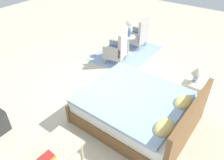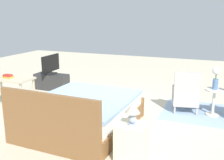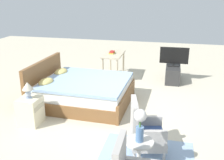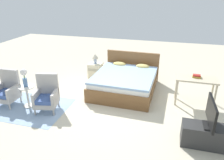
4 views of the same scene
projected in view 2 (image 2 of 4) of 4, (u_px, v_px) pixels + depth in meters
name	position (u px, v px, depth m)	size (l,w,h in m)	color
ground_plane	(110.00, 113.00, 5.73)	(16.00, 16.00, 0.00)	beige
floor_rug	(212.00, 114.00, 5.65)	(2.10, 1.50, 0.01)	#8EA8C6
bed	(82.00, 114.00, 4.85)	(1.81, 2.16, 0.96)	brown
armchair_by_window_right	(186.00, 95.00, 5.71)	(0.65, 0.65, 0.92)	#ADA8A3
side_table	(214.00, 99.00, 5.50)	(0.40, 0.40, 0.58)	beige
flower_vase	(216.00, 76.00, 5.37)	(0.17, 0.17, 0.48)	#4C709E
nightstand	(132.00, 142.00, 3.84)	(0.44, 0.41, 0.55)	beige
table_lamp	(133.00, 110.00, 3.72)	(0.22, 0.22, 0.33)	#9EADC6
tv_stand	(52.00, 82.00, 7.48)	(0.96, 0.40, 0.45)	#2D2D2D
tv_flatscreen	(51.00, 64.00, 7.36)	(0.21, 0.80, 0.54)	black
vanity_desk	(10.00, 82.00, 5.77)	(1.04, 0.52, 0.75)	beige
book_stack	(8.00, 76.00, 5.69)	(0.22, 0.16, 0.08)	#B79333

